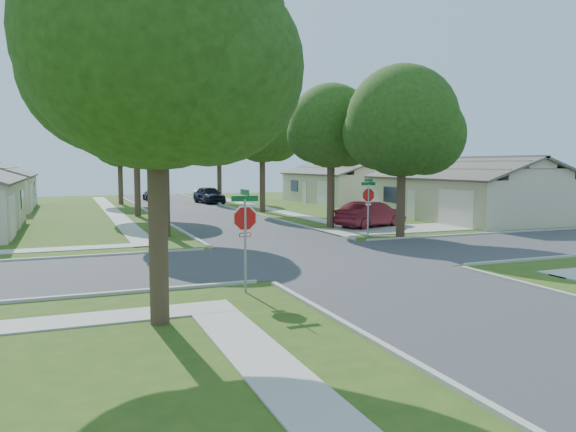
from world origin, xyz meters
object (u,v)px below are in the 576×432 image
Objects in this scene: tree_ne_corner at (403,126)px; house_ne_near at (467,196)px; tree_e_near at (332,130)px; tree_w_far at (120,145)px; car_driveway at (371,214)px; car_curb_west at (153,195)px; tree_e_far at (220,141)px; stop_sign_sw at (245,223)px; tree_sw_corner at (157,49)px; car_curb_east at (209,195)px; house_ne_far at (345,187)px; tree_e_mid at (263,131)px; stop_sign_ne at (368,197)px; tree_w_mid at (137,124)px; tree_w_near at (165,116)px.

tree_ne_corner is 12.47m from house_ne_near.
tree_e_near reaches higher than tree_w_far.
car_driveway reaches higher than car_curb_west.
tree_e_far is 1.88× the size of car_driveway.
stop_sign_sw is at bearing -90.07° from tree_w_far.
tree_sw_corner reaches higher than tree_e_near.
house_ne_far is at bearing -21.11° from car_curb_east.
tree_e_mid is at bearing 109.09° from car_curb_west.
tree_w_far is (-9.40, 25.00, -0.14)m from tree_e_near.
tree_e_mid is (0.06, 16.31, 4.22)m from stop_sign_ne.
house_ne_far is at bearing 65.07° from stop_sign_ne.
tree_w_far is 0.59× the size of house_ne_near.
tree_e_far reaches higher than car_curb_east.
house_ne_near is 3.33× the size of car_curb_west.
house_ne_near is at bearing -63.97° from tree_e_far.
tree_w_mid is at bearing -125.85° from tree_e_far.
stop_sign_sw is at bearing -103.73° from tree_e_far.
tree_e_near is 0.90× the size of tree_e_mid.
house_ne_far is 3.33× the size of car_curb_west.
car_curb_west is at bearing 144.93° from tree_e_far.
tree_e_near is at bearing 62.74° from car_driveway.
tree_w_far is 28.34m from car_driveway.
tree_ne_corner reaches higher than stop_sign_ne.
tree_w_mid is 2.34× the size of car_curb_west.
tree_sw_corner reaches higher than tree_w_far.
stop_sign_ne is at bearing -90.10° from tree_e_far.
car_driveway is at bearing -64.93° from tree_w_far.
tree_e_near is 2.03× the size of car_curb_west.
tree_e_far reaches higher than stop_sign_sw.
car_curb_west is at bearing 122.30° from house_ne_near.
tree_ne_corner is 26.91m from house_ne_far.
stop_sign_sw is 26.09m from tree_w_mid.
house_ne_far reaches higher than car_driveway.
stop_sign_sw is 0.63× the size of car_curb_east.
tree_sw_corner is 0.70× the size of house_ne_near.
stop_sign_sw is 0.64× the size of car_driveway.
car_curb_west is (3.44, 29.18, -5.52)m from tree_w_near.
tree_w_mid is at bearing -158.83° from house_ne_far.
car_driveway is at bearing 58.10° from stop_sign_ne.
tree_ne_corner is (1.61, -4.80, -0.05)m from tree_e_near.
stop_sign_sw is at bearing -135.00° from stop_sign_ne.
car_curb_east is (-1.56, 11.18, -5.45)m from tree_e_mid.
tree_sw_corner is 40.96m from car_curb_east.
car_driveway is 30.66m from car_curb_west.
tree_w_near is 12.99m from car_driveway.
tree_w_far is 31.17m from house_ne_near.
car_curb_west is (-5.95, 4.18, -5.39)m from tree_e_far.
tree_e_near is at bearing -90.00° from tree_e_far.
tree_w_far is at bearing 89.93° from stop_sign_sw.
house_ne_far is (11.24, 19.99, -4.13)m from tree_e_near.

